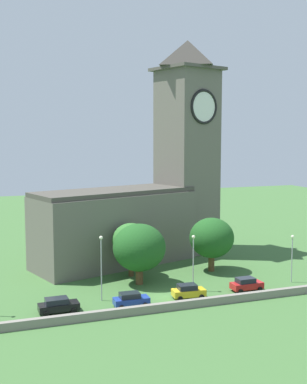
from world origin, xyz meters
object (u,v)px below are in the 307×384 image
object	(u,v)px
streetlamp_west_mid	(101,258)
streetlamp_east_mid	(292,251)
church	(151,187)
car_black	(58,305)
tree_churchyard	(212,238)
tree_riverside_east	(139,248)
streetlamp_central	(193,254)
tree_by_tower	(131,240)
car_red	(246,284)
car_blue	(131,299)
car_yellow	(188,291)

from	to	relation	value
streetlamp_west_mid	streetlamp_east_mid	xyz separation A→B (m)	(26.09, -1.36, -0.81)
church	car_black	distance (m)	29.94
streetlamp_west_mid	church	bearing A→B (deg)	55.24
streetlamp_west_mid	tree_churchyard	world-z (taller)	streetlamp_west_mid
tree_riverside_east	tree_churchyard	distance (m)	12.31
streetlamp_central	tree_by_tower	bearing A→B (deg)	120.45
car_red	tree_by_tower	bearing A→B (deg)	135.84
car_blue	tree_churchyard	size ratio (longest dim) A/B	0.53
car_blue	car_red	distance (m)	15.75
car_red	streetlamp_east_mid	world-z (taller)	streetlamp_east_mid
car_yellow	tree_riverside_east	size ratio (longest dim) A/B	0.51
car_blue	tree_riverside_east	bearing A→B (deg)	65.36
tree_churchyard	tree_riverside_east	bearing A→B (deg)	-167.66
streetlamp_west_mid	streetlamp_east_mid	size ratio (longest dim) A/B	1.22
streetlamp_west_mid	streetlamp_central	xyz separation A→B (m)	(11.96, -0.26, -0.38)
car_black	streetlamp_central	distance (m)	18.14
car_black	car_blue	world-z (taller)	car_black
tree_by_tower	car_yellow	bearing A→B (deg)	-72.77
streetlamp_east_mid	tree_by_tower	distance (m)	22.13
car_blue	car_red	size ratio (longest dim) A/B	1.01
car_red	tree_churchyard	size ratio (longest dim) A/B	0.52
car_black	tree_churchyard	xyz separation A→B (m)	(24.05, 9.92, 4.08)
car_black	tree_riverside_east	bearing A→B (deg)	31.21
streetlamp_west_mid	streetlamp_east_mid	world-z (taller)	streetlamp_west_mid
streetlamp_central	tree_churchyard	distance (m)	10.13
streetlamp_west_mid	streetlamp_central	world-z (taller)	streetlamp_west_mid
car_blue	car_red	bearing A→B (deg)	2.50
car_yellow	tree_riverside_east	xyz separation A→B (m)	(-3.76, 7.67, 4.10)
car_red	tree_churchyard	distance (m)	10.88
car_red	streetlamp_east_mid	size ratio (longest dim) A/B	0.63
car_blue	tree_by_tower	distance (m)	13.53
car_yellow	streetlamp_west_mid	size ratio (longest dim) A/B	0.52
car_red	car_black	bearing A→B (deg)	179.59
streetlamp_central	streetlamp_west_mid	bearing A→B (deg)	178.78
streetlamp_central	tree_churchyard	world-z (taller)	tree_churchyard
streetlamp_central	car_yellow	bearing A→B (deg)	-125.25
streetlamp_east_mid	tree_riverside_east	size ratio (longest dim) A/B	0.80
tree_by_tower	tree_riverside_east	bearing A→B (deg)	-91.63
tree_churchyard	car_blue	bearing A→B (deg)	-145.64
car_blue	car_red	xyz separation A→B (m)	(15.73, 0.69, 0.02)
streetlamp_east_mid	car_blue	bearing A→B (deg)	-175.39
streetlamp_east_mid	tree_riverside_east	bearing A→B (deg)	162.35
streetlamp_west_mid	tree_churchyard	distance (m)	19.92
car_yellow	tree_by_tower	world-z (taller)	tree_by_tower
car_yellow	car_red	bearing A→B (deg)	1.48
car_yellow	streetlamp_central	xyz separation A→B (m)	(1.78, 2.52, 3.94)
church	tree_churchyard	bearing A→B (deg)	-63.26
car_red	streetlamp_central	size ratio (longest dim) A/B	0.57
streetlamp_central	tree_riverside_east	xyz separation A→B (m)	(-5.54, 5.15, 0.16)
tree_churchyard	car_black	bearing A→B (deg)	-157.59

